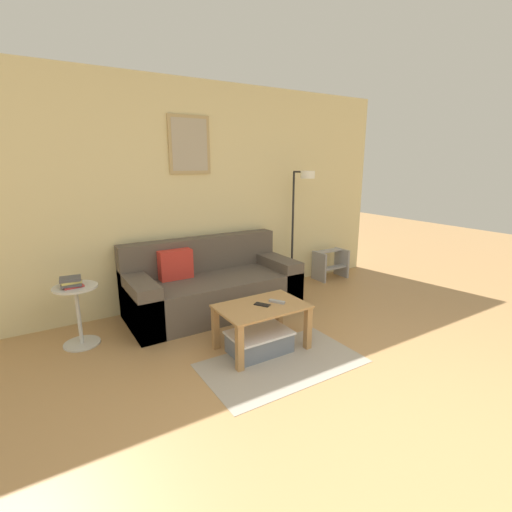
% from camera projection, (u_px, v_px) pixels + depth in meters
% --- Properties ---
extents(ground_plane, '(16.00, 16.00, 0.00)m').
position_uv_depth(ground_plane, '(444.00, 491.00, 1.93)').
color(ground_plane, tan).
extents(wall_back, '(5.60, 0.09, 2.55)m').
position_uv_depth(wall_back, '(191.00, 195.00, 4.31)').
color(wall_back, beige).
rests_on(wall_back, ground_plane).
extents(area_rug, '(1.35, 0.78, 0.01)m').
position_uv_depth(area_rug, '(282.00, 363.00, 3.14)').
color(area_rug, '#A39989').
rests_on(area_rug, ground_plane).
extents(couch, '(1.89, 0.85, 0.81)m').
position_uv_depth(couch, '(212.00, 287.00, 4.20)').
color(couch, brown).
rests_on(couch, ground_plane).
extents(coffee_table, '(0.78, 0.52, 0.42)m').
position_uv_depth(coffee_table, '(262.00, 315.00, 3.32)').
color(coffee_table, '#AD7F4C').
rests_on(coffee_table, ground_plane).
extents(storage_bin, '(0.55, 0.37, 0.20)m').
position_uv_depth(storage_bin, '(259.00, 342.00, 3.31)').
color(storage_bin, slate).
rests_on(storage_bin, ground_plane).
extents(floor_lamp, '(0.20, 0.46, 1.55)m').
position_uv_depth(floor_lamp, '(301.00, 208.00, 4.74)').
color(floor_lamp, black).
rests_on(floor_lamp, ground_plane).
extents(side_table, '(0.38, 0.38, 0.57)m').
position_uv_depth(side_table, '(78.00, 310.00, 3.39)').
color(side_table, silver).
rests_on(side_table, ground_plane).
extents(book_stack, '(0.20, 0.19, 0.08)m').
position_uv_depth(book_stack, '(71.00, 282.00, 3.32)').
color(book_stack, '#B73333').
rests_on(book_stack, side_table).
extents(remote_control, '(0.11, 0.15, 0.02)m').
position_uv_depth(remote_control, '(277.00, 302.00, 3.37)').
color(remote_control, '#99999E').
rests_on(remote_control, coffee_table).
extents(cell_phone, '(0.13, 0.15, 0.01)m').
position_uv_depth(cell_phone, '(262.00, 305.00, 3.31)').
color(cell_phone, black).
rests_on(cell_phone, coffee_table).
extents(step_stool, '(0.47, 0.29, 0.41)m').
position_uv_depth(step_stool, '(331.00, 263.00, 5.40)').
color(step_stool, '#99999E').
rests_on(step_stool, ground_plane).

